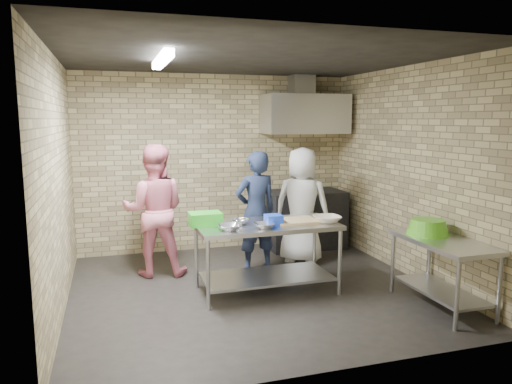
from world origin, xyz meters
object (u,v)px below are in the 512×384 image
(blue_tub, at_px, (274,220))
(man_navy, at_px, (256,211))
(side_counter, at_px, (442,273))
(green_crate, at_px, (205,219))
(woman_white, at_px, (302,205))
(bottle_green, at_px, (326,120))
(bottle_red, at_px, (303,119))
(green_basin, at_px, (428,227))
(woman_pink, at_px, (154,210))
(prep_table, at_px, (267,257))
(stove, at_px, (304,219))

(blue_tub, height_order, man_navy, man_navy)
(side_counter, relative_size, green_crate, 3.29)
(man_navy, height_order, woman_white, woman_white)
(bottle_green, bearing_deg, bottle_red, 180.00)
(green_basin, relative_size, woman_pink, 0.27)
(side_counter, xyz_separation_m, woman_pink, (-2.85, 2.03, 0.48))
(prep_table, relative_size, blue_tub, 9.00)
(green_basin, xyz_separation_m, woman_pink, (-2.83, 1.78, 0.02))
(side_counter, xyz_separation_m, man_navy, (-1.54, 1.83, 0.43))
(prep_table, relative_size, green_basin, 3.57)
(green_crate, relative_size, woman_white, 0.22)
(prep_table, xyz_separation_m, bottle_green, (1.66, 1.98, 1.60))
(prep_table, height_order, stove, stove)
(stove, xyz_separation_m, blue_tub, (-1.16, -1.84, 0.43))
(green_crate, bearing_deg, bottle_red, 43.54)
(stove, bearing_deg, bottle_red, 78.23)
(man_navy, height_order, woman_pink, woman_pink)
(blue_tub, bearing_deg, woman_pink, 137.91)
(woman_pink, bearing_deg, woman_white, -170.20)
(blue_tub, bearing_deg, man_navy, 85.68)
(green_crate, relative_size, woman_pink, 0.21)
(stove, height_order, green_crate, green_crate)
(prep_table, relative_size, stove, 1.37)
(green_basin, height_order, bottle_red, bottle_red)
(green_basin, relative_size, bottle_red, 2.56)
(stove, height_order, bottle_green, bottle_green)
(green_crate, xyz_separation_m, bottle_red, (1.96, 1.86, 1.14))
(green_crate, xyz_separation_m, bottle_green, (2.36, 1.86, 1.12))
(bottle_green, xyz_separation_m, man_navy, (-1.54, -1.16, -1.21))
(stove, xyz_separation_m, bottle_red, (0.05, 0.24, 1.58))
(side_counter, height_order, man_navy, man_navy)
(stove, height_order, green_basin, green_basin)
(blue_tub, relative_size, green_basin, 0.40)
(bottle_red, distance_m, man_navy, 2.04)
(blue_tub, height_order, bottle_red, bottle_red)
(stove, xyz_separation_m, green_basin, (0.43, -2.50, 0.38))
(stove, bearing_deg, prep_table, -124.77)
(bottle_green, bearing_deg, side_counter, -90.00)
(woman_white, bearing_deg, blue_tub, 90.37)
(green_basin, distance_m, bottle_red, 3.01)
(prep_table, height_order, man_navy, man_navy)
(prep_table, bearing_deg, green_basin, -24.82)
(prep_table, height_order, bottle_red, bottle_red)
(bottle_red, bearing_deg, prep_table, -122.44)
(blue_tub, xyz_separation_m, bottle_red, (1.21, 2.08, 1.15))
(prep_table, bearing_deg, bottle_green, 50.06)
(blue_tub, xyz_separation_m, man_navy, (0.07, 0.92, -0.07))
(stove, bearing_deg, green_basin, -80.24)
(green_crate, bearing_deg, prep_table, -9.73)
(green_crate, xyz_separation_m, green_basin, (2.34, -0.88, -0.06))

